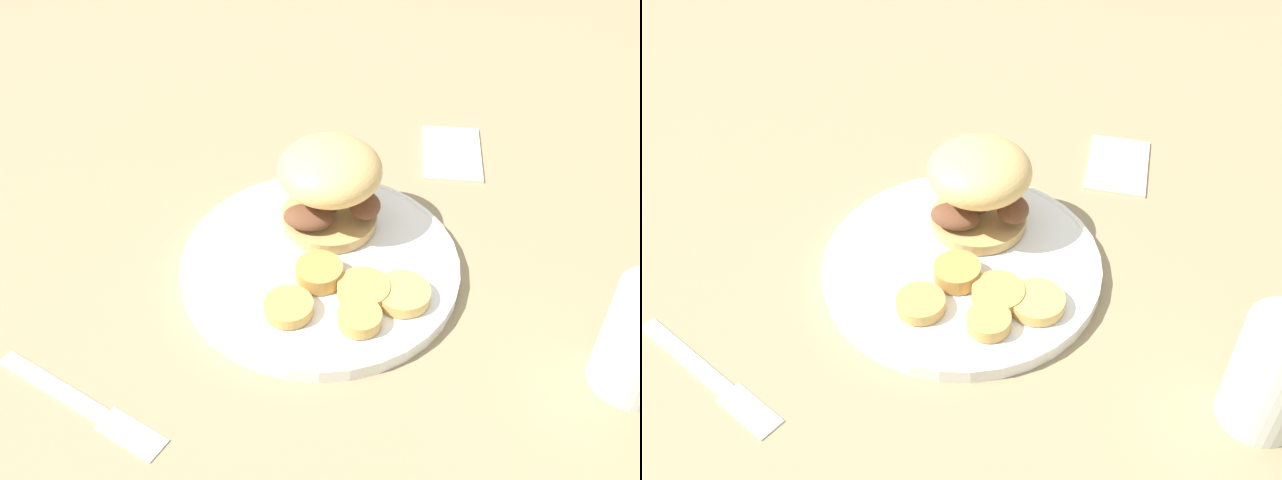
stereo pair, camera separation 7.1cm
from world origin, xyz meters
TOP-DOWN VIEW (x-y plane):
  - ground_plane at (0.00, 0.00)m, footprint 4.00×4.00m
  - dinner_plate at (0.00, 0.00)m, footprint 0.27×0.27m
  - sandwich at (0.02, 0.05)m, footprint 0.11×0.10m
  - potato_round_0 at (-0.01, -0.03)m, footprint 0.05×0.05m
  - potato_round_1 at (0.02, -0.09)m, footprint 0.04×0.04m
  - potato_round_2 at (-0.04, -0.06)m, footprint 0.05×0.05m
  - potato_round_3 at (0.07, -0.07)m, footprint 0.05×0.05m
  - potato_round_4 at (0.03, -0.05)m, footprint 0.05×0.05m
  - fork at (-0.23, -0.12)m, footprint 0.14×0.14m
  - napkin at (0.19, 0.16)m, footprint 0.09×0.12m

SIDE VIEW (x-z plane):
  - ground_plane at x=0.00m, z-range 0.00..0.00m
  - fork at x=-0.23m, z-range 0.00..0.00m
  - napkin at x=0.19m, z-range 0.00..0.01m
  - dinner_plate at x=0.00m, z-range 0.00..0.02m
  - potato_round_3 at x=0.07m, z-range 0.02..0.03m
  - potato_round_2 at x=-0.04m, z-range 0.02..0.03m
  - potato_round_4 at x=0.03m, z-range 0.02..0.03m
  - potato_round_1 at x=0.02m, z-range 0.02..0.03m
  - potato_round_0 at x=-0.01m, z-range 0.02..0.03m
  - sandwich at x=0.02m, z-range 0.02..0.12m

